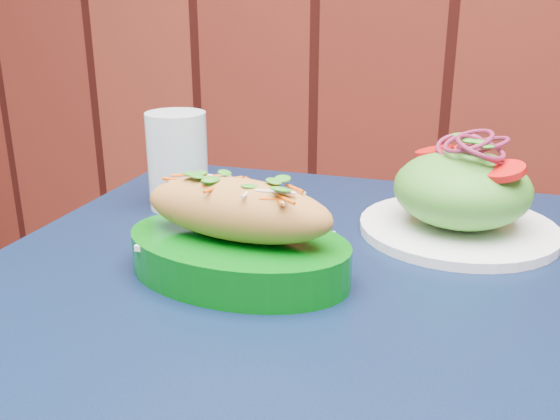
% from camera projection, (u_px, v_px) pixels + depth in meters
% --- Properties ---
extents(cafe_table, '(0.82, 0.82, 0.75)m').
position_uv_depth(cafe_table, '(335.00, 362.00, 0.67)').
color(cafe_table, black).
rests_on(cafe_table, ground).
extents(banh_mi_basket, '(0.26, 0.18, 0.11)m').
position_uv_depth(banh_mi_basket, '(238.00, 236.00, 0.65)').
color(banh_mi_basket, '#025D0C').
rests_on(banh_mi_basket, cafe_table).
extents(salad_plate, '(0.24, 0.24, 0.13)m').
position_uv_depth(salad_plate, '(461.00, 195.00, 0.77)').
color(salad_plate, white).
rests_on(salad_plate, cafe_table).
extents(water_glass, '(0.08, 0.08, 0.13)m').
position_uv_depth(water_glass, '(178.00, 161.00, 0.86)').
color(water_glass, silver).
rests_on(water_glass, cafe_table).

